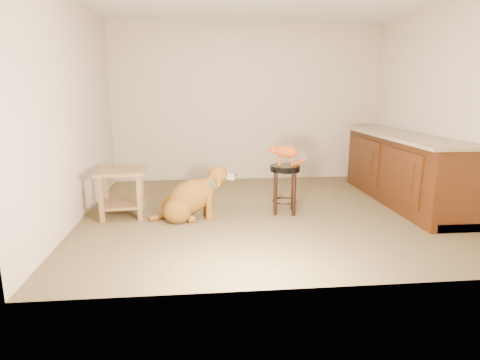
{
  "coord_description": "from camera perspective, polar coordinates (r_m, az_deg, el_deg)",
  "views": [
    {
      "loc": [
        -0.8,
        -4.82,
        1.53
      ],
      "look_at": [
        -0.33,
        -0.09,
        0.45
      ],
      "focal_mm": 30.0,
      "sensor_mm": 36.0,
      "label": 1
    }
  ],
  "objects": [
    {
      "name": "floor",
      "position": [
        5.12,
        3.6,
        -4.63
      ],
      "size": [
        4.5,
        4.0,
        0.01
      ],
      "primitive_type": "cube",
      "color": "brown",
      "rests_on": "ground"
    },
    {
      "name": "wood_stool",
      "position": [
        6.09,
        20.24,
        0.77
      ],
      "size": [
        0.39,
        0.39,
        0.66
      ],
      "rotation": [
        0.0,
        0.0,
        -0.1
      ],
      "color": "brown",
      "rests_on": "ground"
    },
    {
      "name": "room_shell",
      "position": [
        4.89,
        3.88,
        14.48
      ],
      "size": [
        4.54,
        4.04,
        2.62
      ],
      "color": "#C4B39E",
      "rests_on": "ground"
    },
    {
      "name": "cabinet_run",
      "position": [
        5.91,
        22.13,
        1.21
      ],
      "size": [
        0.7,
        2.56,
        0.94
      ],
      "color": "#411F0B",
      "rests_on": "ground"
    },
    {
      "name": "side_table",
      "position": [
        5.09,
        -16.48,
        -0.74
      ],
      "size": [
        0.61,
        0.61,
        0.59
      ],
      "rotation": [
        0.0,
        0.0,
        0.08
      ],
      "color": "brown",
      "rests_on": "ground"
    },
    {
      "name": "padded_stool",
      "position": [
        5.03,
        6.38,
        0.12
      ],
      "size": [
        0.37,
        0.37,
        0.61
      ],
      "rotation": [
        0.0,
        0.0,
        -0.17
      ],
      "color": "black",
      "rests_on": "ground"
    },
    {
      "name": "tabby_kitten",
      "position": [
        4.96,
        6.34,
        3.95
      ],
      "size": [
        0.49,
        0.19,
        0.3
      ],
      "rotation": [
        0.0,
        0.0,
        -0.17
      ],
      "color": "#A73F10",
      "rests_on": "padded_stool"
    },
    {
      "name": "golden_retriever",
      "position": [
        4.84,
        -7.07,
        -2.62
      ],
      "size": [
        1.06,
        0.56,
        0.68
      ],
      "rotation": [
        0.0,
        0.0,
        0.15
      ],
      "color": "brown",
      "rests_on": "ground"
    }
  ]
}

